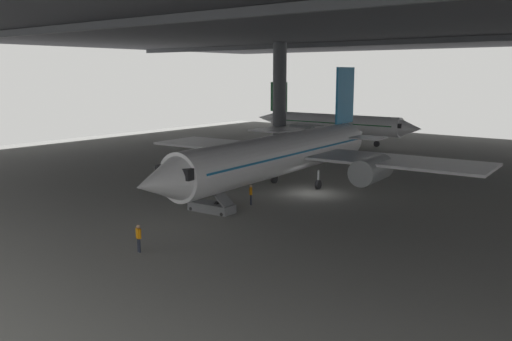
% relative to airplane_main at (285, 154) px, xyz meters
% --- Properties ---
extents(ground_plane, '(110.00, 110.00, 0.00)m').
position_rel_airplane_main_xyz_m(ground_plane, '(2.93, 0.26, -3.46)').
color(ground_plane, gray).
extents(hangar_structure, '(121.00, 99.00, 16.69)m').
position_rel_airplane_main_xyz_m(hangar_structure, '(2.83, 14.05, 12.58)').
color(hangar_structure, '#4C4F54').
rests_on(hangar_structure, ground_plane).
extents(airplane_main, '(35.68, 36.92, 11.54)m').
position_rel_airplane_main_xyz_m(airplane_main, '(0.00, 0.00, 0.00)').
color(airplane_main, white).
rests_on(airplane_main, ground_plane).
extents(boarding_stairs, '(4.30, 1.76, 4.67)m').
position_rel_airplane_main_xyz_m(boarding_stairs, '(0.10, -10.24, -2.73)').
color(boarding_stairs, slate).
rests_on(boarding_stairs, ground_plane).
extents(crew_worker_near_nose, '(0.53, 0.32, 1.75)m').
position_rel_airplane_main_xyz_m(crew_worker_near_nose, '(3.44, -20.30, -2.46)').
color(crew_worker_near_nose, '#232838').
rests_on(crew_worker_near_nose, ground_plane).
extents(crew_worker_by_stairs, '(0.39, 0.47, 1.74)m').
position_rel_airplane_main_xyz_m(crew_worker_by_stairs, '(1.21, -6.55, -2.47)').
color(crew_worker_by_stairs, '#232838').
rests_on(crew_worker_by_stairs, ground_plane).
extents(airplane_distant, '(28.93, 27.84, 9.41)m').
position_rel_airplane_main_xyz_m(airplane_distant, '(-14.69, 33.05, -0.40)').
color(airplane_distant, white).
rests_on(airplane_distant, ground_plane).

